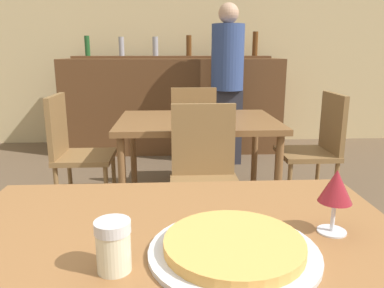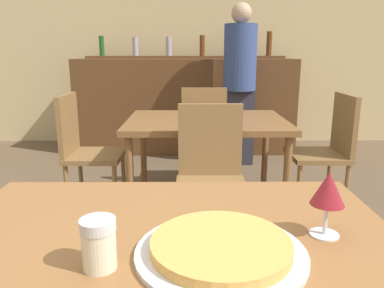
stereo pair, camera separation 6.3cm
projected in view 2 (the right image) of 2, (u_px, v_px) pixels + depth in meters
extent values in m
cube|color=#D1B784|center=(186.00, 36.00, 4.86)|extent=(8.00, 0.05, 2.80)
cube|color=brown|center=(168.00, 253.00, 0.86)|extent=(1.11, 0.84, 0.04)
cube|color=brown|center=(207.00, 122.00, 2.70)|extent=(1.14, 0.84, 0.04)
cylinder|color=brown|center=(130.00, 187.00, 2.43)|extent=(0.05, 0.05, 0.69)
cylinder|color=brown|center=(286.00, 187.00, 2.44)|extent=(0.05, 0.05, 0.69)
cylinder|color=brown|center=(144.00, 157.00, 3.13)|extent=(0.05, 0.05, 0.69)
cylinder|color=brown|center=(265.00, 157.00, 3.14)|extent=(0.05, 0.05, 0.69)
cube|color=brown|center=(186.00, 105.00, 4.57)|extent=(2.60, 0.56, 1.12)
cube|color=brown|center=(186.00, 57.00, 4.57)|extent=(2.39, 0.24, 0.03)
cylinder|color=#1E5123|center=(102.00, 46.00, 4.53)|extent=(0.06, 0.06, 0.23)
cylinder|color=#9999A3|center=(135.00, 46.00, 4.54)|extent=(0.06, 0.06, 0.22)
cylinder|color=#9999A3|center=(169.00, 46.00, 4.54)|extent=(0.07, 0.07, 0.22)
cylinder|color=#5B3314|center=(202.00, 46.00, 4.54)|extent=(0.06, 0.06, 0.24)
cylinder|color=maroon|center=(236.00, 46.00, 4.54)|extent=(0.07, 0.07, 0.24)
cylinder|color=#5B3314|center=(269.00, 44.00, 4.54)|extent=(0.07, 0.07, 0.29)
cube|color=olive|center=(211.00, 188.00, 2.11)|extent=(0.40, 0.40, 0.04)
cube|color=olive|center=(210.00, 140.00, 2.23)|extent=(0.38, 0.04, 0.43)
cylinder|color=olive|center=(181.00, 241.00, 2.00)|extent=(0.03, 0.03, 0.44)
cylinder|color=olive|center=(244.00, 241.00, 2.00)|extent=(0.03, 0.03, 0.44)
cylinder|color=olive|center=(182.00, 214.00, 2.33)|extent=(0.03, 0.03, 0.44)
cylinder|color=olive|center=(237.00, 214.00, 2.33)|extent=(0.03, 0.03, 0.44)
cube|color=olive|center=(203.00, 136.00, 3.41)|extent=(0.40, 0.40, 0.04)
cube|color=olive|center=(204.00, 113.00, 3.17)|extent=(0.38, 0.04, 0.43)
cylinder|color=olive|center=(220.00, 156.00, 3.63)|extent=(0.03, 0.03, 0.44)
cylinder|color=olive|center=(185.00, 156.00, 3.63)|extent=(0.03, 0.03, 0.44)
cylinder|color=olive|center=(223.00, 166.00, 3.30)|extent=(0.03, 0.03, 0.44)
cylinder|color=olive|center=(184.00, 166.00, 3.30)|extent=(0.03, 0.03, 0.44)
cube|color=olive|center=(95.00, 156.00, 2.75)|extent=(0.40, 0.40, 0.04)
cube|color=olive|center=(68.00, 124.00, 2.70)|extent=(0.04, 0.38, 0.43)
cylinder|color=olive|center=(116.00, 195.00, 2.65)|extent=(0.03, 0.03, 0.44)
cylinder|color=olive|center=(124.00, 179.00, 2.98)|extent=(0.03, 0.03, 0.44)
cylinder|color=olive|center=(67.00, 195.00, 2.65)|extent=(0.03, 0.03, 0.44)
cylinder|color=olive|center=(81.00, 179.00, 2.97)|extent=(0.03, 0.03, 0.44)
cube|color=olive|center=(317.00, 155.00, 2.76)|extent=(0.40, 0.40, 0.04)
cube|color=olive|center=(344.00, 124.00, 2.71)|extent=(0.04, 0.38, 0.43)
cylinder|color=olive|center=(286.00, 178.00, 2.98)|extent=(0.03, 0.03, 0.44)
cylinder|color=olive|center=(298.00, 194.00, 2.65)|extent=(0.03, 0.03, 0.44)
cylinder|color=olive|center=(329.00, 178.00, 2.99)|extent=(0.03, 0.03, 0.44)
cylinder|color=olive|center=(346.00, 194.00, 2.66)|extent=(0.03, 0.03, 0.44)
cylinder|color=silver|center=(221.00, 253.00, 0.81)|extent=(0.37, 0.37, 0.01)
cylinder|color=gold|center=(221.00, 245.00, 0.80)|extent=(0.30, 0.30, 0.02)
cylinder|color=beige|center=(99.00, 249.00, 0.75)|extent=(0.07, 0.07, 0.08)
cylinder|color=silver|center=(98.00, 225.00, 0.74)|extent=(0.07, 0.07, 0.02)
cube|color=#2D2D38|center=(238.00, 127.00, 4.05)|extent=(0.32, 0.18, 0.80)
cylinder|color=#33477F|center=(240.00, 58.00, 3.87)|extent=(0.34, 0.34, 0.67)
sphere|color=tan|center=(242.00, 13.00, 3.77)|extent=(0.21, 0.21, 0.21)
cylinder|color=silver|center=(324.00, 234.00, 0.90)|extent=(0.07, 0.07, 0.00)
cylinder|color=silver|center=(325.00, 219.00, 0.89)|extent=(0.01, 0.01, 0.07)
cone|color=maroon|center=(328.00, 188.00, 0.87)|extent=(0.08, 0.08, 0.08)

